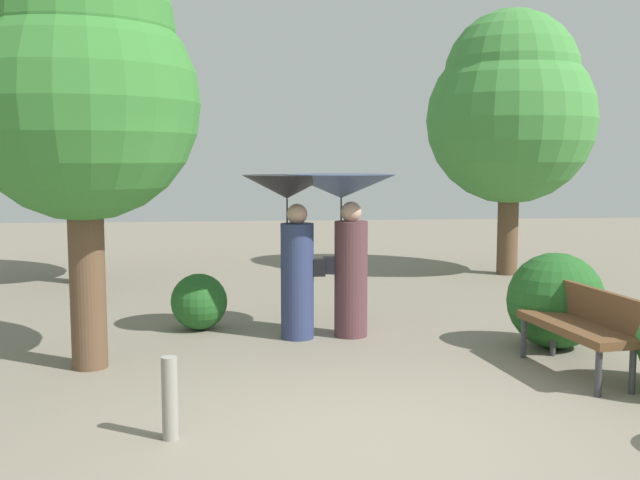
{
  "coord_description": "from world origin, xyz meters",
  "views": [
    {
      "loc": [
        -0.95,
        -5.37,
        2.09
      ],
      "look_at": [
        0.0,
        3.75,
        1.1
      ],
      "focal_mm": 42.33,
      "sensor_mm": 36.0,
      "label": 1
    }
  ],
  "objects_px": {
    "tree_near_left": "(81,81)",
    "tree_near_right": "(511,106)",
    "park_bench": "(582,322)",
    "person_left": "(292,226)",
    "path_marker_post": "(170,398)",
    "person_right": "(344,216)",
    "tree_mid_left": "(75,94)"
  },
  "relations": [
    {
      "from": "person_left",
      "to": "person_right",
      "type": "xyz_separation_m",
      "value": [
        0.62,
        0.04,
        0.1
      ]
    },
    {
      "from": "path_marker_post",
      "to": "person_right",
      "type": "bearing_deg",
      "value": 61.07
    },
    {
      "from": "tree_near_right",
      "to": "tree_mid_left",
      "type": "bearing_deg",
      "value": -178.68
    },
    {
      "from": "person_left",
      "to": "person_right",
      "type": "height_order",
      "value": "person_right"
    },
    {
      "from": "park_bench",
      "to": "person_right",
      "type": "bearing_deg",
      "value": -138.14
    },
    {
      "from": "park_bench",
      "to": "tree_near_left",
      "type": "height_order",
      "value": "tree_near_left"
    },
    {
      "from": "tree_mid_left",
      "to": "path_marker_post",
      "type": "relative_size",
      "value": 7.77
    },
    {
      "from": "person_left",
      "to": "park_bench",
      "type": "bearing_deg",
      "value": -116.03
    },
    {
      "from": "tree_near_left",
      "to": "tree_near_right",
      "type": "distance_m",
      "value": 8.39
    },
    {
      "from": "tree_near_left",
      "to": "tree_near_right",
      "type": "bearing_deg",
      "value": 41.27
    },
    {
      "from": "tree_mid_left",
      "to": "tree_near_right",
      "type": "bearing_deg",
      "value": 1.32
    },
    {
      "from": "person_left",
      "to": "person_right",
      "type": "relative_size",
      "value": 1.0
    },
    {
      "from": "tree_near_right",
      "to": "tree_mid_left",
      "type": "height_order",
      "value": "tree_mid_left"
    },
    {
      "from": "path_marker_post",
      "to": "park_bench",
      "type": "bearing_deg",
      "value": 19.26
    },
    {
      "from": "tree_near_left",
      "to": "tree_near_right",
      "type": "height_order",
      "value": "tree_near_right"
    },
    {
      "from": "tree_near_left",
      "to": "path_marker_post",
      "type": "bearing_deg",
      "value": -64.4
    },
    {
      "from": "person_left",
      "to": "tree_near_right",
      "type": "height_order",
      "value": "tree_near_right"
    },
    {
      "from": "tree_near_left",
      "to": "path_marker_post",
      "type": "xyz_separation_m",
      "value": [
        0.98,
        -2.05,
        -2.52
      ]
    },
    {
      "from": "person_left",
      "to": "path_marker_post",
      "type": "xyz_separation_m",
      "value": [
        -1.12,
        -3.1,
        -1.0
      ]
    },
    {
      "from": "person_right",
      "to": "park_bench",
      "type": "xyz_separation_m",
      "value": [
        2.08,
        -1.81,
        -0.91
      ]
    },
    {
      "from": "person_right",
      "to": "tree_mid_left",
      "type": "relative_size",
      "value": 0.39
    },
    {
      "from": "tree_near_left",
      "to": "park_bench",
      "type": "bearing_deg",
      "value": -8.5
    },
    {
      "from": "person_right",
      "to": "path_marker_post",
      "type": "height_order",
      "value": "person_right"
    },
    {
      "from": "tree_near_right",
      "to": "path_marker_post",
      "type": "xyz_separation_m",
      "value": [
        -5.32,
        -7.58,
        -2.7
      ]
    },
    {
      "from": "tree_near_left",
      "to": "path_marker_post",
      "type": "relative_size",
      "value": 6.73
    },
    {
      "from": "park_bench",
      "to": "tree_mid_left",
      "type": "height_order",
      "value": "tree_mid_left"
    },
    {
      "from": "person_left",
      "to": "person_right",
      "type": "bearing_deg",
      "value": -79.25
    },
    {
      "from": "path_marker_post",
      "to": "tree_near_left",
      "type": "bearing_deg",
      "value": 115.6
    },
    {
      "from": "park_bench",
      "to": "tree_mid_left",
      "type": "xyz_separation_m",
      "value": [
        -6.0,
        6.08,
        2.63
      ]
    },
    {
      "from": "tree_near_left",
      "to": "tree_mid_left",
      "type": "distance_m",
      "value": 5.5
    },
    {
      "from": "person_left",
      "to": "tree_mid_left",
      "type": "bearing_deg",
      "value": 44.48
    },
    {
      "from": "person_left",
      "to": "path_marker_post",
      "type": "distance_m",
      "value": 3.44
    }
  ]
}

